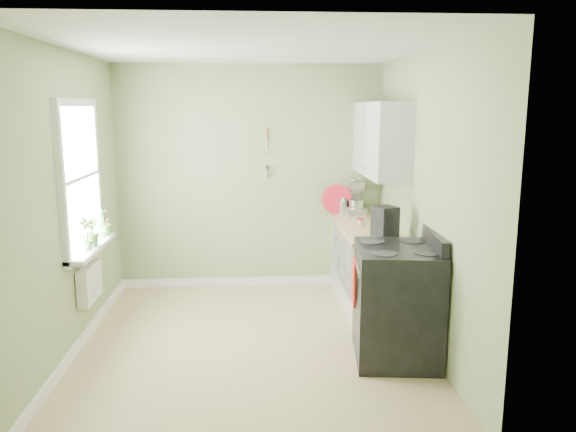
{
  "coord_description": "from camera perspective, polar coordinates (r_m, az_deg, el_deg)",
  "views": [
    {
      "loc": [
        0.02,
        -4.98,
        2.19
      ],
      "look_at": [
        0.38,
        0.55,
        1.12
      ],
      "focal_mm": 35.0,
      "sensor_mm": 36.0,
      "label": 1
    }
  ],
  "objects": [
    {
      "name": "wall_right",
      "position": [
        5.3,
        13.84,
        1.51
      ],
      "size": [
        0.02,
        3.6,
        2.7
      ],
      "primitive_type": "cube",
      "color": "#8F9D6B",
      "rests_on": "floor"
    },
    {
      "name": "coffee_maker",
      "position": [
        5.55,
        9.81,
        -0.84
      ],
      "size": [
        0.26,
        0.27,
        0.34
      ],
      "color": "black",
      "rests_on": "countertop"
    },
    {
      "name": "radiator",
      "position": [
        5.7,
        -19.53,
        -6.42
      ],
      "size": [
        0.12,
        0.5,
        0.35
      ],
      "primitive_type": "cube",
      "color": "white",
      "rests_on": "wall_left"
    },
    {
      "name": "plant_c",
      "position": [
        6.02,
        -18.23,
        -0.58
      ],
      "size": [
        0.19,
        0.19,
        0.29
      ],
      "primitive_type": "imported",
      "rotation": [
        0.0,
        0.0,
        4.54
      ],
      "color": "#447531",
      "rests_on": "window_sill"
    },
    {
      "name": "red_tray",
      "position": [
        6.87,
        4.98,
        1.71
      ],
      "size": [
        0.36,
        0.06,
        0.36
      ],
      "primitive_type": "cylinder",
      "rotation": [
        1.45,
        0.0,
        0.01
      ],
      "color": "red",
      "rests_on": "countertop"
    },
    {
      "name": "window_sill",
      "position": [
        5.65,
        -19.31,
        -3.08
      ],
      "size": [
        0.18,
        1.14,
        0.04
      ],
      "primitive_type": "cube",
      "color": "white",
      "rests_on": "wall_left"
    },
    {
      "name": "upper_cabinets",
      "position": [
        6.25,
        9.39,
        7.69
      ],
      "size": [
        0.35,
        1.4,
        0.8
      ],
      "primitive_type": "cube",
      "color": "silver",
      "rests_on": "wall_right"
    },
    {
      "name": "jar",
      "position": [
        6.23,
        7.37,
        -0.6
      ],
      "size": [
        0.07,
        0.07,
        0.08
      ],
      "color": "beige",
      "rests_on": "countertop"
    },
    {
      "name": "floor",
      "position": [
        5.44,
        -3.67,
        -12.9
      ],
      "size": [
        3.2,
        3.6,
        0.02
      ],
      "primitive_type": "cube",
      "color": "tan",
      "rests_on": "ground"
    },
    {
      "name": "window",
      "position": [
        5.56,
        -20.47,
        3.65
      ],
      "size": [
        0.06,
        1.14,
        1.44
      ],
      "color": "white",
      "rests_on": "wall_left"
    },
    {
      "name": "ceiling",
      "position": [
        5.01,
        -4.07,
        16.89
      ],
      "size": [
        3.2,
        3.6,
        0.02
      ],
      "primitive_type": "cube",
      "color": "white",
      "rests_on": "wall_back"
    },
    {
      "name": "base_cabinets",
      "position": [
        6.36,
        8.1,
        -5.17
      ],
      "size": [
        0.6,
        1.6,
        0.87
      ],
      "primitive_type": "cube",
      "color": "silver",
      "rests_on": "floor"
    },
    {
      "name": "stand_mixer",
      "position": [
        6.9,
        6.86,
        1.77
      ],
      "size": [
        0.22,
        0.38,
        0.44
      ],
      "color": "#B2B2B7",
      "rests_on": "countertop"
    },
    {
      "name": "countertop",
      "position": [
        6.25,
        8.12,
        -1.16
      ],
      "size": [
        0.64,
        1.6,
        0.04
      ],
      "primitive_type": "cube",
      "color": "tan",
      "rests_on": "base_cabinets"
    },
    {
      "name": "wall_utensils",
      "position": [
        6.79,
        -2.17,
        5.66
      ],
      "size": [
        0.02,
        0.14,
        0.58
      ],
      "color": "tan",
      "rests_on": "wall_back"
    },
    {
      "name": "kettle",
      "position": [
        6.89,
        5.63,
        1.07
      ],
      "size": [
        0.2,
        0.12,
        0.21
      ],
      "color": "silver",
      "rests_on": "countertop"
    },
    {
      "name": "stove",
      "position": [
        5.08,
        11.01,
        -8.57
      ],
      "size": [
        0.81,
        0.89,
        1.13
      ],
      "color": "black",
      "rests_on": "floor"
    },
    {
      "name": "plant_b",
      "position": [
        5.6,
        -19.35,
        -1.49
      ],
      "size": [
        0.19,
        0.2,
        0.28
      ],
      "primitive_type": "imported",
      "rotation": [
        0.0,
        0.0,
        2.17
      ],
      "color": "#447531",
      "rests_on": "window_sill"
    },
    {
      "name": "wall_left",
      "position": [
        5.31,
        -21.52,
        1.08
      ],
      "size": [
        0.02,
        3.6,
        2.7
      ],
      "primitive_type": "cube",
      "color": "#8F9D6B",
      "rests_on": "floor"
    },
    {
      "name": "wall_back",
      "position": [
        6.84,
        -3.84,
        3.88
      ],
      "size": [
        3.2,
        0.02,
        2.7
      ],
      "primitive_type": "cube",
      "color": "#8F9D6B",
      "rests_on": "floor"
    },
    {
      "name": "plant_a",
      "position": [
        5.45,
        -19.8,
        -1.68
      ],
      "size": [
        0.2,
        0.2,
        0.32
      ],
      "primitive_type": "imported",
      "rotation": [
        0.0,
        0.0,
        0.85
      ],
      "color": "#447531",
      "rests_on": "window_sill"
    }
  ]
}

